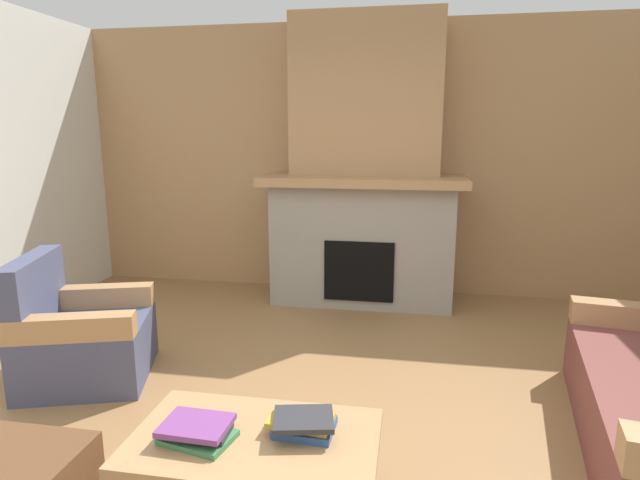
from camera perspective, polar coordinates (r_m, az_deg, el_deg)
name	(u,v)px	position (r m, az deg, el deg)	size (l,w,h in m)	color
ground	(314,455)	(2.89, -0.64, -22.61)	(9.00, 9.00, 0.00)	olive
wall_back_wood_panel	(368,161)	(5.37, 5.29, 8.72)	(6.00, 0.12, 2.70)	tan
fireplace	(364,182)	(5.01, 4.89, 6.37)	(1.90, 0.82, 2.70)	gray
armchair	(80,337)	(3.87, -24.91, -9.64)	(0.96, 0.96, 0.85)	#474C6B
coffee_table	(255,448)	(2.28, -7.20, -21.81)	(1.00, 0.60, 0.43)	tan
book_stack_near_edge	(197,431)	(2.25, -13.37, -19.81)	(0.31, 0.24, 0.07)	#3D7F4C
book_stack_center	(303,423)	(2.24, -1.86, -19.50)	(0.29, 0.25, 0.08)	#335699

